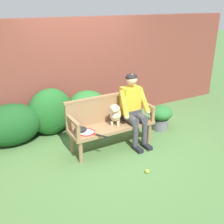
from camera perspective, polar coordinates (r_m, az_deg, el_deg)
name	(u,v)px	position (r m, az deg, el deg)	size (l,w,h in m)	color
ground_plane	(112,147)	(5.02, 0.00, -7.39)	(40.00, 40.00, 0.00)	#4C753D
brick_garden_fence	(78,72)	(5.82, -7.16, 8.41)	(8.00, 0.30, 2.21)	brown
hedge_bush_mid_right	(11,125)	(5.29, -20.59, -2.54)	(1.12, 0.74, 0.78)	#194C1E
hedge_bush_far_left	(51,112)	(5.45, -12.85, 0.06)	(0.89, 0.59, 0.95)	#1E5B23
hedge_bush_far_right	(87,109)	(5.73, -5.27, 0.73)	(0.90, 0.76, 0.77)	#286B2D
garden_bench	(112,128)	(4.84, 0.00, -3.42)	(1.56, 0.49, 0.45)	#93704C
bench_backrest	(106,108)	(4.88, -1.27, 0.89)	(1.60, 0.06, 0.50)	#93704C
bench_armrest_left_end	(75,125)	(4.36, -7.88, -2.81)	(0.06, 0.49, 0.28)	#93704C
bench_armrest_right_end	(149,108)	(5.04, 7.80, 0.75)	(0.06, 0.49, 0.28)	#93704C
person_seated	(133,107)	(4.90, 4.42, 1.15)	(0.56, 0.65, 1.32)	black
dog_on_bench	(115,114)	(4.74, 0.71, -0.34)	(0.34, 0.40, 0.42)	beige
tennis_racket	(88,132)	(4.54, -5.16, -4.34)	(0.43, 0.56, 0.03)	red
baseball_glove	(80,129)	(4.57, -6.68, -3.68)	(0.22, 0.17, 0.09)	black
tennis_ball	(147,171)	(4.34, 7.46, -12.30)	(0.07, 0.07, 0.07)	#CCDB33
potted_plant	(161,116)	(5.65, 10.24, -0.84)	(0.47, 0.47, 0.51)	slate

